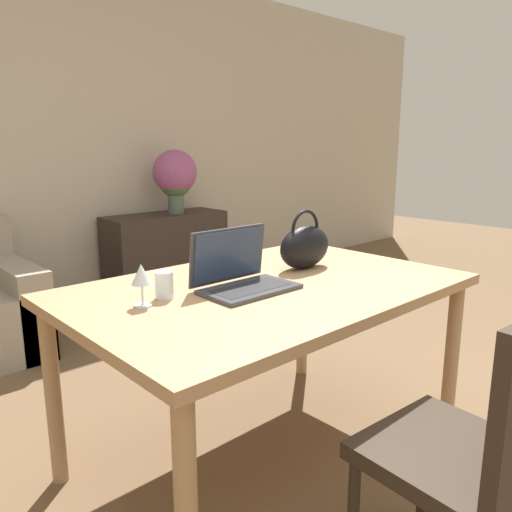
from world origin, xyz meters
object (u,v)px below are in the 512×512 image
object	(u,v)px
laptop	(240,273)
wine_glass	(141,276)
handbag	(305,246)
chair	(481,447)
flower_vase	(175,176)
drinking_glass	(164,285)

from	to	relation	value
laptop	wine_glass	size ratio (longest dim) A/B	2.43
handbag	laptop	bearing A→B (deg)	-173.27
chair	flower_vase	size ratio (longest dim) A/B	1.70
laptop	drinking_glass	distance (m)	0.29
laptop	wine_glass	distance (m)	0.39
wine_glass	handbag	size ratio (longest dim) A/B	0.52
laptop	handbag	bearing A→B (deg)	6.73
chair	flower_vase	world-z (taller)	flower_vase
drinking_glass	flower_vase	size ratio (longest dim) A/B	0.18
laptop	flower_vase	world-z (taller)	flower_vase
handbag	flower_vase	bearing A→B (deg)	70.52
drinking_glass	flower_vase	world-z (taller)	flower_vase
handbag	flower_vase	size ratio (longest dim) A/B	0.52
drinking_glass	wine_glass	size ratio (longest dim) A/B	0.66
laptop	drinking_glass	world-z (taller)	laptop
wine_glass	flower_vase	size ratio (longest dim) A/B	0.27
handbag	flower_vase	world-z (taller)	flower_vase
drinking_glass	handbag	distance (m)	0.70
drinking_glass	wine_glass	distance (m)	0.12
laptop	wine_glass	bearing A→B (deg)	171.39
drinking_glass	wine_glass	world-z (taller)	wine_glass
laptop	drinking_glass	xyz separation A→B (m)	(-0.28, 0.08, -0.01)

